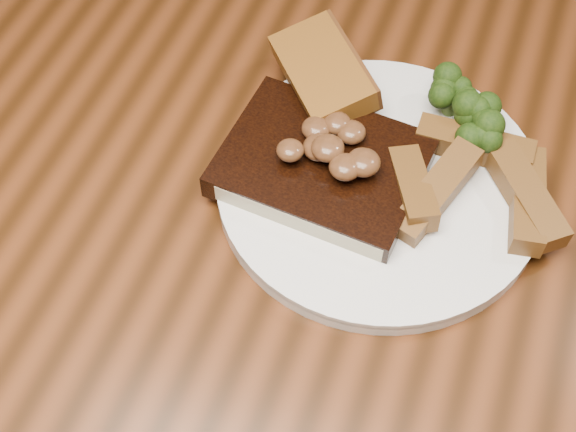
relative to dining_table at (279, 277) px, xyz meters
The scene contains 9 objects.
dining_table is the anchor object (origin of this frame).
chair_far 0.61m from the dining_table, 87.28° to the left, with size 0.47×0.47×0.80m.
plate 0.13m from the dining_table, 40.58° to the left, with size 0.27×0.27×0.01m, color silver.
steak 0.13m from the dining_table, 66.41° to the left, with size 0.16×0.12×0.02m, color black.
steak_bone 0.12m from the dining_table, 17.18° to the right, with size 0.14×0.01×0.02m, color #B7AF8E.
mushroom_pile 0.15m from the dining_table, 68.01° to the left, with size 0.08×0.08×0.03m, color brown, non-canonical shape.
garlic_bread 0.17m from the dining_table, 93.25° to the left, with size 0.10×0.06×0.02m, color brown.
potato_wedges 0.19m from the dining_table, 21.53° to the left, with size 0.12×0.12×0.02m, color brown, non-canonical shape.
broccoli_cluster 0.22m from the dining_table, 46.30° to the left, with size 0.07×0.07×0.04m, color #253A0D, non-canonical shape.
Camera 1 is at (0.13, -0.33, 1.29)m, focal length 50.00 mm.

